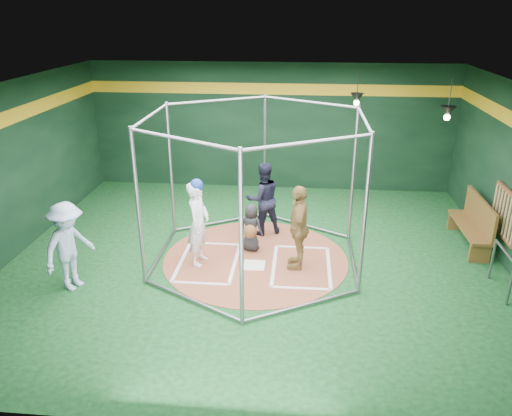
# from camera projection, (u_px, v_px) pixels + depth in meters

# --- Properties ---
(room_shell) EXTENTS (10.10, 9.10, 3.53)m
(room_shell) POSITION_uv_depth(u_px,v_px,m) (256.00, 179.00, 9.68)
(room_shell) COLOR #0C3816
(room_shell) RESTS_ON ground
(clay_disc) EXTENTS (3.80, 3.80, 0.01)m
(clay_disc) POSITION_uv_depth(u_px,v_px,m) (256.00, 259.00, 10.33)
(clay_disc) COLOR #985237
(clay_disc) RESTS_ON ground
(home_plate) EXTENTS (0.43, 0.43, 0.01)m
(home_plate) POSITION_uv_depth(u_px,v_px,m) (254.00, 265.00, 10.05)
(home_plate) COLOR white
(home_plate) RESTS_ON clay_disc
(batter_box_left) EXTENTS (1.17, 1.77, 0.01)m
(batter_box_left) POSITION_uv_depth(u_px,v_px,m) (208.00, 262.00, 10.18)
(batter_box_left) COLOR white
(batter_box_left) RESTS_ON clay_disc
(batter_box_right) EXTENTS (1.17, 1.77, 0.01)m
(batter_box_right) POSITION_uv_depth(u_px,v_px,m) (301.00, 266.00, 10.01)
(batter_box_right) COLOR white
(batter_box_right) RESTS_ON clay_disc
(batting_cage) EXTENTS (4.05, 4.67, 3.00)m
(batting_cage) POSITION_uv_depth(u_px,v_px,m) (256.00, 191.00, 9.77)
(batting_cage) COLOR gray
(batting_cage) RESTS_ON ground
(bat_rack) EXTENTS (0.07, 1.25, 0.98)m
(bat_rack) POSITION_uv_depth(u_px,v_px,m) (505.00, 213.00, 9.88)
(bat_rack) COLOR brown
(bat_rack) RESTS_ON room_shell
(pendant_lamp_near) EXTENTS (0.34, 0.34, 0.90)m
(pendant_lamp_near) POSITION_uv_depth(u_px,v_px,m) (357.00, 98.00, 12.44)
(pendant_lamp_near) COLOR black
(pendant_lamp_near) RESTS_ON room_shell
(pendant_lamp_far) EXTENTS (0.34, 0.34, 0.90)m
(pendant_lamp_far) POSITION_uv_depth(u_px,v_px,m) (448.00, 112.00, 10.80)
(pendant_lamp_far) COLOR black
(pendant_lamp_far) RESTS_ON room_shell
(batter_figure) EXTENTS (0.50, 0.68, 1.79)m
(batter_figure) POSITION_uv_depth(u_px,v_px,m) (198.00, 222.00, 9.85)
(batter_figure) COLOR white
(batter_figure) RESTS_ON clay_disc
(visitor_leopard) EXTENTS (0.44, 1.01, 1.71)m
(visitor_leopard) POSITION_uv_depth(u_px,v_px,m) (299.00, 227.00, 9.71)
(visitor_leopard) COLOR tan
(visitor_leopard) RESTS_ON clay_disc
(catcher_figure) EXTENTS (0.60, 0.64, 1.04)m
(catcher_figure) POSITION_uv_depth(u_px,v_px,m) (251.00, 228.00, 10.50)
(catcher_figure) COLOR black
(catcher_figure) RESTS_ON clay_disc
(umpire) EXTENTS (1.00, 0.90, 1.68)m
(umpire) POSITION_uv_depth(u_px,v_px,m) (263.00, 199.00, 11.21)
(umpire) COLOR black
(umpire) RESTS_ON clay_disc
(bystander_blue) EXTENTS (0.99, 1.24, 1.69)m
(bystander_blue) POSITION_uv_depth(u_px,v_px,m) (69.00, 246.00, 8.99)
(bystander_blue) COLOR #A5BDDA
(bystander_blue) RESTS_ON ground
(dugout_bench) EXTENTS (0.43, 1.85, 1.08)m
(dugout_bench) POSITION_uv_depth(u_px,v_px,m) (474.00, 222.00, 10.74)
(dugout_bench) COLOR brown
(dugout_bench) RESTS_ON ground
(steel_railing) EXTENTS (0.05, 0.97, 0.83)m
(steel_railing) POSITION_uv_depth(u_px,v_px,m) (503.00, 264.00, 8.97)
(steel_railing) COLOR slate
(steel_railing) RESTS_ON ground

